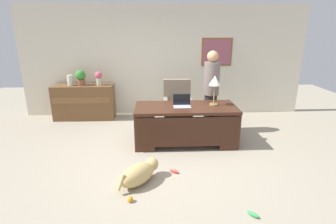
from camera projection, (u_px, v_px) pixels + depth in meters
name	position (u px, v px, depth m)	size (l,w,h in m)	color
ground_plane	(170.00, 159.00, 4.50)	(12.00, 12.00, 0.00)	#9E937F
back_wall	(165.00, 61.00, 6.57)	(7.00, 0.16, 2.70)	beige
desk	(186.00, 123.00, 5.01)	(1.90, 0.85, 0.74)	#422316
credenza	(84.00, 102.00, 6.43)	(1.44, 0.50, 0.84)	brown
armchair	(177.00, 107.00, 5.82)	(0.60, 0.59, 1.06)	gray
person_standing	(211.00, 91.00, 5.46)	(0.32, 0.32, 1.71)	#262323
dog_lying	(139.00, 173.00, 3.77)	(0.63, 0.65, 0.30)	tan
laptop	(182.00, 104.00, 4.91)	(0.32, 0.22, 0.22)	#B2B5BA
desk_lamp	(215.00, 82.00, 4.89)	(0.22, 0.22, 0.56)	#9E8447
vase_with_flowers	(99.00, 77.00, 6.26)	(0.17, 0.17, 0.32)	beige
vase_empty	(70.00, 80.00, 6.25)	(0.13, 0.13, 0.25)	silver
potted_plant	(81.00, 77.00, 6.24)	(0.24, 0.24, 0.36)	brown
dog_toy_ball	(130.00, 199.00, 3.38)	(0.08, 0.08, 0.08)	orange
dog_toy_bone	(174.00, 171.00, 4.07)	(0.15, 0.05, 0.05)	#E53F33
dog_toy_plush	(253.00, 214.00, 3.13)	(0.15, 0.05, 0.05)	green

